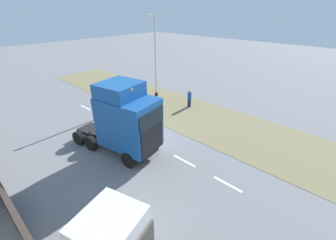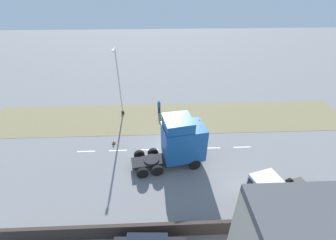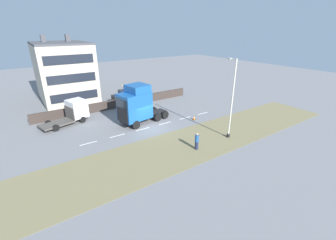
% 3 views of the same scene
% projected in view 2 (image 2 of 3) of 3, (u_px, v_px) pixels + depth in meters
% --- Properties ---
extents(ground_plane, '(120.00, 120.00, 0.00)m').
position_uv_depth(ground_plane, '(172.00, 149.00, 23.00)').
color(ground_plane, slate).
rests_on(ground_plane, ground).
extents(grass_verge, '(7.00, 44.00, 0.01)m').
position_uv_depth(grass_verge, '(169.00, 118.00, 28.02)').
color(grass_verge, olive).
rests_on(grass_verge, ground).
extents(lane_markings, '(0.16, 17.80, 0.00)m').
position_uv_depth(lane_markings, '(165.00, 149.00, 22.98)').
color(lane_markings, white).
rests_on(lane_markings, ground).
extents(boundary_wall, '(0.25, 24.00, 1.32)m').
position_uv_depth(boundary_wall, '(179.00, 229.00, 15.11)').
color(boundary_wall, '#382D28').
rests_on(boundary_wall, ground).
extents(lorry_cab, '(3.69, 6.89, 5.07)m').
position_uv_depth(lorry_cab, '(181.00, 141.00, 20.12)').
color(lorry_cab, black).
rests_on(lorry_cab, ground).
extents(flatbed_truck, '(3.64, 6.06, 2.79)m').
position_uv_depth(flatbed_truck, '(271.00, 192.00, 16.65)').
color(flatbed_truck, silver).
rests_on(flatbed_truck, ground).
extents(lamp_post, '(1.29, 0.34, 8.43)m').
position_uv_depth(lamp_post, '(119.00, 86.00, 26.61)').
color(lamp_post, black).
rests_on(lamp_post, ground).
extents(pedestrian, '(0.39, 0.39, 1.77)m').
position_uv_depth(pedestrian, '(159.00, 107.00, 28.56)').
color(pedestrian, '#1E233D').
rests_on(pedestrian, ground).
extents(traffic_cone_lead, '(0.36, 0.36, 0.58)m').
position_uv_depth(traffic_cone_lead, '(114.00, 141.00, 23.60)').
color(traffic_cone_lead, black).
rests_on(traffic_cone_lead, ground).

